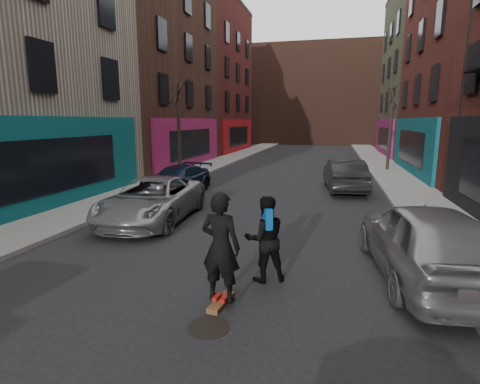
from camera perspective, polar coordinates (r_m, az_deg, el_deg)
The scene contains 14 objects.
sidewalk_left at distance 33.96m, azimuth -1.24°, elevation 5.28°, with size 2.50×84.00×0.13m, color gray.
sidewalk_right at distance 32.98m, azimuth 20.28°, elevation 4.45°, with size 2.50×84.00×0.13m, color gray.
buildings_left at distance 25.12m, azimuth -28.36°, elevation 20.87°, with size 12.00×56.00×16.50m, color #522017.
building_far at distance 58.79m, azimuth 11.75°, elevation 14.16°, with size 40.00×10.00×14.00m, color #47281E.
tree_left_far at distance 22.43m, azimuth -9.36°, elevation 10.78°, with size 2.00×2.00×6.50m, color black, non-canonical shape.
tree_right_far at distance 26.86m, azimuth 22.01°, elevation 10.45°, with size 2.00×2.00×6.80m, color black, non-canonical shape.
parked_left_far at distance 12.91m, azimuth -13.17°, elevation -1.14°, with size 2.41×5.22×1.45m, color gray.
parked_left_end at distance 17.33m, azimuth -9.58°, elevation 1.75°, with size 1.83×4.50×1.30m, color black.
parked_right_far at distance 8.85m, azimuth 26.43°, elevation -6.66°, with size 2.00×4.97×1.69m, color gray.
parked_right_end at distance 18.78m, azimuth 15.62°, elevation 2.53°, with size 1.61×4.61×1.52m, color black.
skateboard at distance 7.18m, azimuth -2.88°, elevation -16.41°, with size 0.22×0.80×0.10m, color brown.
skateboarder at distance 6.76m, azimuth -2.97°, elevation -8.37°, with size 0.74×0.48×2.03m, color black.
pedestrian at distance 7.87m, azimuth 3.84°, elevation -7.08°, with size 1.09×1.00×1.82m.
manhole at distance 6.53m, azimuth -4.81°, elevation -19.85°, with size 0.70×0.70×0.01m, color black.
Camera 1 is at (2.62, -2.62, 3.33)m, focal length 28.00 mm.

